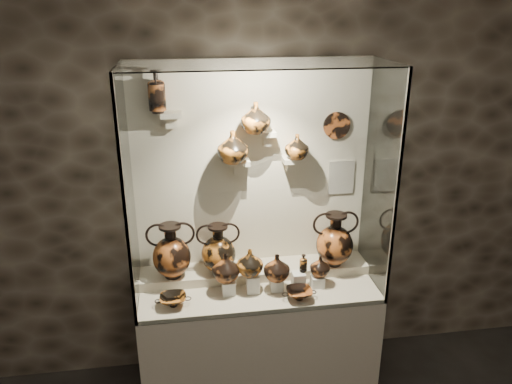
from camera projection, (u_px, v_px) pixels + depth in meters
wall_back at (252, 171)px, 3.60m from camera, size 5.00×0.02×3.20m
plinth at (258, 336)px, 3.74m from camera, size 1.70×0.60×0.80m
front_tier at (259, 289)px, 3.59m from camera, size 1.68×0.58×0.03m
rear_tier at (255, 272)px, 3.74m from camera, size 1.70×0.25×0.10m
back_panel at (252, 172)px, 3.60m from camera, size 1.70×0.03×1.60m
glass_front at (266, 203)px, 3.03m from camera, size 1.70×0.01×1.60m
glass_left at (128, 194)px, 3.19m from camera, size 0.01×0.60×1.60m
glass_right at (380, 180)px, 3.43m from camera, size 0.01×0.60×1.60m
glass_top at (259, 64)px, 3.02m from camera, size 1.70×0.60×0.01m
frame_post_left at (125, 211)px, 2.92m from camera, size 0.02×0.02×1.60m
frame_post_right at (397, 195)px, 3.16m from camera, size 0.02×0.02×1.60m
pedestal_a at (229, 287)px, 3.49m from camera, size 0.09×0.09×0.10m
pedestal_b at (253, 283)px, 3.51m from camera, size 0.09×0.09×0.13m
pedestal_c at (276, 284)px, 3.54m from camera, size 0.09×0.09×0.09m
pedestal_d at (298, 280)px, 3.56m from camera, size 0.09×0.09×0.12m
pedestal_e at (317, 281)px, 3.58m from camera, size 0.09×0.09×0.08m
bracket_ul at (171, 115)px, 3.29m from camera, size 0.14×0.12×0.04m
bracket_ca at (239, 162)px, 3.48m from camera, size 0.14×0.12×0.04m
bracket_cb at (268, 133)px, 3.43m from camera, size 0.10×0.12×0.04m
bracket_cc at (292, 160)px, 3.53m from camera, size 0.14×0.12×0.04m
amphora_left at (171, 251)px, 3.52m from camera, size 0.33×0.33×0.41m
amphora_mid at (218, 249)px, 3.58m from camera, size 0.35×0.35×0.37m
amphora_right at (335, 239)px, 3.68m from camera, size 0.42×0.42×0.41m
jug_a at (226, 267)px, 3.45m from camera, size 0.22×0.22×0.20m
jug_b at (250, 262)px, 3.46m from camera, size 0.22×0.22×0.19m
jug_c at (277, 267)px, 3.47m from camera, size 0.20×0.20×0.19m
jug_e at (320, 266)px, 3.55m from camera, size 0.15×0.15×0.15m
lekythos_small at (303, 262)px, 3.53m from camera, size 0.09×0.09×0.15m
kylix_left at (173, 300)px, 3.35m from camera, size 0.27×0.24×0.09m
kylix_right at (299, 293)px, 3.42m from camera, size 0.27×0.25×0.09m
lekythos_tall at (156, 89)px, 3.20m from camera, size 0.16×0.16×0.31m
ovoid_vase_a at (233, 147)px, 3.37m from camera, size 0.26×0.26×0.22m
ovoid_vase_b at (256, 118)px, 3.33m from camera, size 0.22×0.22×0.21m
ovoid_vase_c at (297, 146)px, 3.46m from camera, size 0.21×0.21×0.18m
wall_plate at (337, 125)px, 3.54m from camera, size 0.20×0.02×0.20m
info_placard at (341, 177)px, 3.70m from camera, size 0.19×0.01×0.26m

